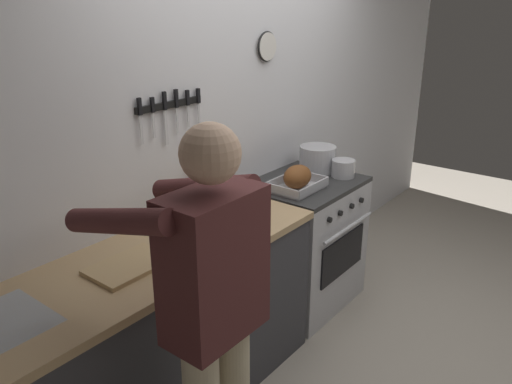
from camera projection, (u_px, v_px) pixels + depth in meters
ground_plane at (421, 371)px, 2.96m from camera, size 8.00×8.00×0.00m
wall_back at (242, 121)px, 3.29m from camera, size 6.00×0.13×2.60m
counter_block at (143, 342)px, 2.48m from camera, size 2.03×0.65×0.90m
stove at (303, 242)px, 3.54m from camera, size 0.76×0.67×0.90m
person_cook at (211, 309)px, 1.88m from camera, size 0.51×0.63×1.66m
roasting_pan at (297, 179)px, 3.22m from camera, size 0.35×0.26×0.16m
stock_pot at (318, 159)px, 3.57m from camera, size 0.26×0.26×0.18m
saucepan at (343, 168)px, 3.46m from camera, size 0.16×0.16×0.12m
cutting_board at (129, 265)px, 2.28m from camera, size 0.36×0.24×0.02m
bottle_soy_sauce at (172, 213)px, 2.68m from camera, size 0.06×0.06×0.19m
bottle_cooking_oil at (194, 200)px, 2.77m from camera, size 0.07×0.07×0.26m
bottle_wine_red at (203, 185)px, 2.92m from camera, size 0.07×0.07×0.32m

